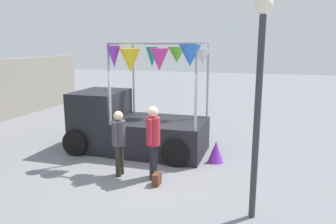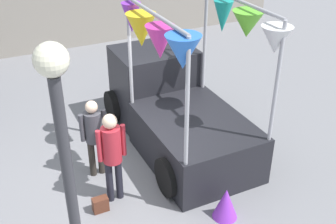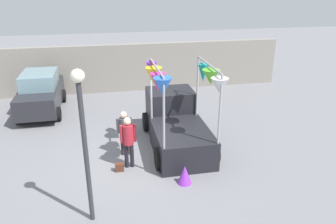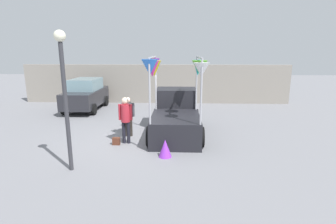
{
  "view_description": "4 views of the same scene",
  "coord_description": "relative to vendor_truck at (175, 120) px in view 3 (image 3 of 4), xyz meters",
  "views": [
    {
      "loc": [
        -7.55,
        -2.92,
        3.24
      ],
      "look_at": [
        1.04,
        -0.35,
        1.37
      ],
      "focal_mm": 35.0,
      "sensor_mm": 36.0,
      "label": 1
    },
    {
      "loc": [
        -2.17,
        -6.27,
        5.26
      ],
      "look_at": [
        0.77,
        -0.2,
        1.44
      ],
      "focal_mm": 45.0,
      "sensor_mm": 36.0,
      "label": 2
    },
    {
      "loc": [
        -1.05,
        -9.98,
        5.82
      ],
      "look_at": [
        1.05,
        0.36,
        1.55
      ],
      "focal_mm": 35.0,
      "sensor_mm": 36.0,
      "label": 3
    },
    {
      "loc": [
        1.58,
        -9.96,
        3.47
      ],
      "look_at": [
        1.18,
        -0.21,
        1.2
      ],
      "focal_mm": 28.0,
      "sensor_mm": 36.0,
      "label": 4
    }
  ],
  "objects": [
    {
      "name": "street_lamp",
      "position": [
        -3.07,
        -3.78,
        1.69
      ],
      "size": [
        0.32,
        0.32,
        4.03
      ],
      "color": "#333338",
      "rests_on": "ground"
    },
    {
      "name": "folded_kite_bundle_violet",
      "position": [
        -0.31,
        -2.68,
        -0.64
      ],
      "size": [
        0.48,
        0.48,
        0.6
      ],
      "primitive_type": "cone",
      "rotation": [
        0.0,
        0.0,
        1.67
      ],
      "color": "purple",
      "rests_on": "ground"
    },
    {
      "name": "handbag",
      "position": [
        -2.23,
        -1.59,
        -0.8
      ],
      "size": [
        0.28,
        0.16,
        0.28
      ],
      "primitive_type": "cube",
      "color": "#592D1E",
      "rests_on": "ground"
    },
    {
      "name": "person_customer",
      "position": [
        -1.88,
        -1.39,
        0.15
      ],
      "size": [
        0.53,
        0.34,
        1.79
      ],
      "color": "black",
      "rests_on": "ground"
    },
    {
      "name": "brick_boundary_wall",
      "position": [
        -1.46,
        6.87,
        0.36
      ],
      "size": [
        18.0,
        0.36,
        2.6
      ],
      "primitive_type": "cube",
      "color": "gray",
      "rests_on": "ground"
    },
    {
      "name": "person_vendor",
      "position": [
        -1.94,
        -0.52,
        0.05
      ],
      "size": [
        0.53,
        0.34,
        1.64
      ],
      "color": "#2D2823",
      "rests_on": "ground"
    },
    {
      "name": "ground_plane",
      "position": [
        -1.46,
        -0.97,
        -0.94
      ],
      "size": [
        60.0,
        60.0,
        0.0
      ],
      "primitive_type": "plane",
      "color": "slate"
    },
    {
      "name": "vendor_truck",
      "position": [
        0.0,
        0.0,
        0.0
      ],
      "size": [
        2.51,
        4.16,
        3.29
      ],
      "color": "black",
      "rests_on": "ground"
    },
    {
      "name": "parked_car",
      "position": [
        -5.44,
        4.41,
        0.01
      ],
      "size": [
        1.88,
        4.0,
        1.88
      ],
      "color": "#26262B",
      "rests_on": "ground"
    }
  ]
}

